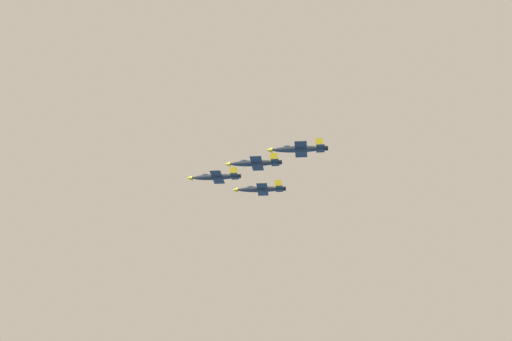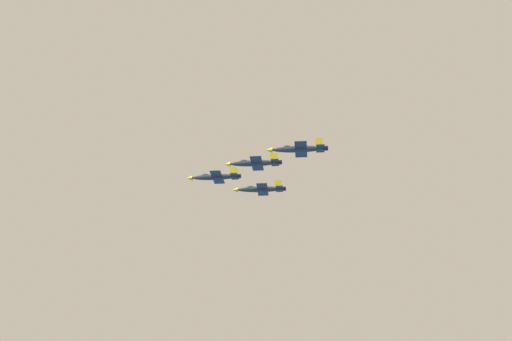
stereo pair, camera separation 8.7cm
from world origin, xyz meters
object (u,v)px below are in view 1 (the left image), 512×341
Objects in this scene: jet_lead at (215,177)px; jet_left_wingman at (254,163)px; jet_right_wingman at (260,189)px; jet_left_outer at (298,149)px.

jet_left_wingman is (17.03, -9.25, -0.81)m from jet_lead.
jet_right_wingman reaches higher than jet_left_outer.
jet_right_wingman reaches higher than jet_lead.
jet_left_wingman is 0.99× the size of jet_left_outer.
jet_right_wingman is (-5.16, 24.57, 0.77)m from jet_left_wingman.
jet_left_outer is (22.19, -33.82, -2.02)m from jet_right_wingman.
jet_right_wingman is (11.88, 15.32, -0.04)m from jet_lead.
jet_left_wingman is at bearing 140.71° from jet_lead.
jet_left_outer is (17.03, -9.25, -1.25)m from jet_left_wingman.
jet_left_outer is at bearing 110.46° from jet_right_wingman.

